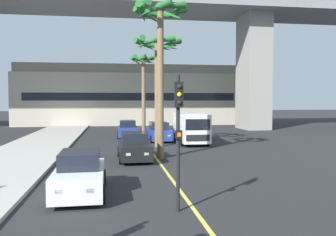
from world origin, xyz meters
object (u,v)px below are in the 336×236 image
(car_queue_fourth, at_px, (80,175))
(traffic_light_median_near, at_px, (178,124))
(car_queue_third, at_px, (134,147))
(car_queue_front, at_px, (159,132))
(palm_tree_far_median, at_px, (161,29))
(palm_tree_near_median, at_px, (157,57))
(car_queue_second, at_px, (128,130))
(palm_tree_mid_median, at_px, (144,70))
(delivery_van, at_px, (191,127))

(car_queue_fourth, distance_m, traffic_light_median_near, 4.55)
(car_queue_third, bearing_deg, car_queue_fourth, -108.30)
(car_queue_front, xyz_separation_m, car_queue_fourth, (-4.99, -16.36, 0.00))
(palm_tree_far_median, bearing_deg, palm_tree_near_median, 84.97)
(car_queue_second, height_order, car_queue_third, same)
(car_queue_front, xyz_separation_m, traffic_light_median_near, (-1.82, -18.94, 1.99))
(car_queue_fourth, bearing_deg, palm_tree_near_median, 70.81)
(palm_tree_far_median, bearing_deg, car_queue_third, -171.14)
(palm_tree_mid_median, bearing_deg, car_queue_second, -109.52)
(car_queue_third, bearing_deg, palm_tree_mid_median, 83.42)
(car_queue_front, xyz_separation_m, car_queue_second, (-2.50, 2.98, 0.00))
(car_queue_front, height_order, palm_tree_mid_median, palm_tree_mid_median)
(palm_tree_far_median, bearing_deg, car_queue_fourth, -117.84)
(traffic_light_median_near, height_order, palm_tree_near_median, palm_tree_near_median)
(car_queue_front, relative_size, palm_tree_near_median, 0.52)
(delivery_van, bearing_deg, car_queue_second, 132.07)
(palm_tree_mid_median, height_order, palm_tree_far_median, palm_tree_far_median)
(car_queue_front, distance_m, car_queue_fourth, 17.11)
(car_queue_third, relative_size, palm_tree_mid_median, 0.50)
(car_queue_third, distance_m, palm_tree_far_median, 6.96)
(delivery_van, height_order, traffic_light_median_near, traffic_light_median_near)
(car_queue_third, relative_size, delivery_van, 0.78)
(car_queue_second, xyz_separation_m, palm_tree_near_median, (1.92, -6.67, 5.78))
(traffic_light_median_near, distance_m, palm_tree_mid_median, 27.66)
(car_queue_fourth, bearing_deg, palm_tree_mid_median, 79.89)
(palm_tree_near_median, distance_m, palm_tree_far_median, 5.30)
(car_queue_front, distance_m, palm_tree_far_median, 11.22)
(car_queue_third, height_order, traffic_light_median_near, traffic_light_median_near)
(car_queue_third, height_order, car_queue_fourth, same)
(car_queue_second, height_order, delivery_van, delivery_van)
(car_queue_third, distance_m, traffic_light_median_near, 10.05)
(car_queue_front, bearing_deg, car_queue_second, 129.98)
(palm_tree_near_median, xyz_separation_m, palm_tree_mid_median, (0.01, 12.11, 0.03))
(car_queue_front, distance_m, palm_tree_mid_median, 10.24)
(car_queue_front, xyz_separation_m, car_queue_third, (-2.59, -9.12, 0.00))
(car_queue_front, xyz_separation_m, palm_tree_near_median, (-0.58, -3.69, 5.78))
(car_queue_fourth, height_order, palm_tree_near_median, palm_tree_near_median)
(car_queue_front, distance_m, traffic_light_median_near, 19.14)
(car_queue_front, relative_size, car_queue_second, 1.01)
(car_queue_second, distance_m, palm_tree_far_median, 13.74)
(palm_tree_near_median, bearing_deg, palm_tree_far_median, -95.03)
(car_queue_fourth, relative_size, traffic_light_median_near, 0.98)
(delivery_van, bearing_deg, car_queue_third, -125.00)
(car_queue_fourth, relative_size, delivery_van, 0.78)
(car_queue_third, relative_size, car_queue_fourth, 1.00)
(car_queue_second, relative_size, traffic_light_median_near, 0.98)
(car_queue_front, xyz_separation_m, palm_tree_far_median, (-1.03, -8.88, 6.78))
(car_queue_front, relative_size, car_queue_fourth, 1.01)
(car_queue_second, distance_m, palm_tree_near_median, 9.03)
(car_queue_front, height_order, palm_tree_far_median, palm_tree_far_median)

